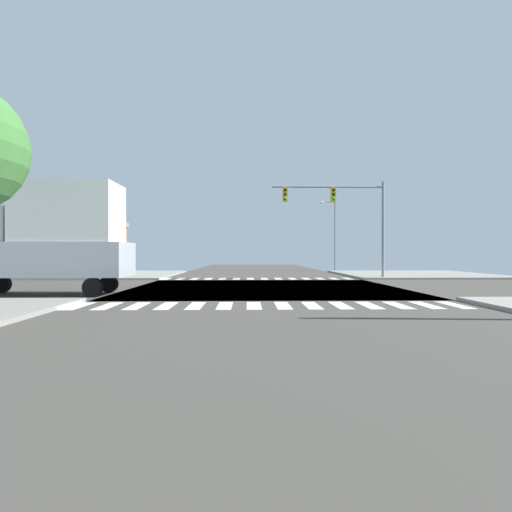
{
  "coord_description": "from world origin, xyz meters",
  "views": [
    {
      "loc": [
        -0.98,
        -20.78,
        1.78
      ],
      "look_at": [
        -0.28,
        10.48,
        1.62
      ],
      "focal_mm": 27.54,
      "sensor_mm": 36.0,
      "label": 1
    }
  ],
  "objects": [
    {
      "name": "bank_building",
      "position": [
        -19.7,
        13.35,
        2.42
      ],
      "size": [
        15.53,
        9.78,
        4.82
      ],
      "color": "#8F664B",
      "rests_on": "ground"
    },
    {
      "name": "sidewalk_corner_nw",
      "position": [
        -13.0,
        12.0,
        0.07
      ],
      "size": [
        12.0,
        12.0,
        0.14
      ],
      "color": "gray",
      "rests_on": "ground"
    },
    {
      "name": "sidewalk_corner_ne",
      "position": [
        13.0,
        12.0,
        0.07
      ],
      "size": [
        12.0,
        12.0,
        0.14
      ],
      "color": "gray",
      "rests_on": "ground"
    },
    {
      "name": "crosswalk_far",
      "position": [
        -0.25,
        7.3,
        0.0
      ],
      "size": [
        13.5,
        2.0,
        0.01
      ],
      "color": "white",
      "rests_on": "ground"
    },
    {
      "name": "crosswalk_near",
      "position": [
        -0.25,
        -7.3,
        0.0
      ],
      "size": [
        13.5,
        2.0,
        0.01
      ],
      "color": "white",
      "rests_on": "ground"
    },
    {
      "name": "traffic_signal_mast",
      "position": [
        5.64,
        6.96,
        5.18
      ],
      "size": [
        8.07,
        0.55,
        6.95
      ],
      "color": "gray",
      "rests_on": "ground"
    },
    {
      "name": "box_truck_farside_1",
      "position": [
        -9.58,
        -3.5,
        2.56
      ],
      "size": [
        7.2,
        2.4,
        4.85
      ],
      "rotation": [
        0.0,
        0.0,
        1.57
      ],
      "color": "black",
      "rests_on": "ground"
    },
    {
      "name": "ground",
      "position": [
        0.0,
        0.0,
        -0.03
      ],
      "size": [
        90.0,
        90.0,
        0.05
      ],
      "color": "#45423B"
    },
    {
      "name": "street_lamp",
      "position": [
        7.96,
        20.08,
        4.43
      ],
      "size": [
        1.78,
        0.32,
        7.33
      ],
      "color": "gray",
      "rests_on": "ground"
    }
  ]
}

